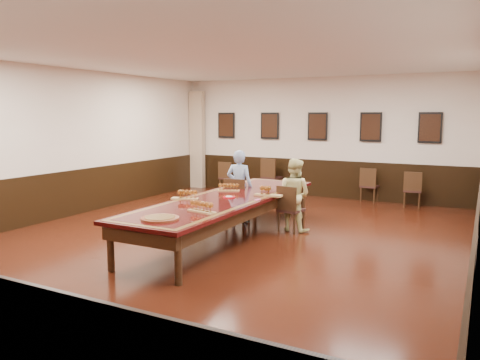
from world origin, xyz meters
The scene contains 23 objects.
floor centered at (0.00, 0.00, -0.01)m, with size 8.00×10.00×0.02m, color black.
ceiling centered at (0.00, 0.00, 3.21)m, with size 8.00×10.00×0.02m, color white.
wall_back centered at (0.00, 5.01, 1.60)m, with size 8.00×0.02×3.20m, color beige.
wall_left centered at (-4.01, 0.00, 1.60)m, with size 0.02×10.00×3.20m, color beige.
chair_man centered at (-0.39, 1.14, 0.47)m, with size 0.44×0.48×0.94m, color #311916, non-canonical shape.
chair_woman centered at (0.82, 1.03, 0.44)m, with size 0.42×0.45×0.89m, color #311916, non-canonical shape.
spare_chair_a centered at (-2.52, 4.51, 0.44)m, with size 0.41×0.45×0.88m, color #311916, non-canonical shape.
spare_chair_b centered at (-1.25, 4.80, 0.50)m, with size 0.47×0.51×1.00m, color #311916, non-canonical shape.
spare_chair_c centered at (1.46, 4.81, 0.44)m, with size 0.41×0.45×0.88m, color #311916, non-canonical shape.
spare_chair_d centered at (2.51, 4.62, 0.43)m, with size 0.41×0.44×0.87m, color #311916, non-canonical shape.
person_man centered at (-0.40, 1.24, 0.75)m, with size 0.55×0.36×1.50m, color #4670B0.
person_woman centered at (0.83, 1.12, 0.69)m, with size 0.69×0.54×1.39m, color #E9DF91.
pink_phone centered at (0.60, 0.02, 0.76)m, with size 0.06×0.13×0.01m, color #E04AA0.
curtain centered at (-3.75, 4.82, 1.45)m, with size 0.45×0.18×2.90m, color tan.
wainscoting centered at (0.00, 0.00, 0.50)m, with size 8.00×10.00×1.00m.
conference_table centered at (0.00, 0.00, 0.61)m, with size 1.40×5.00×0.76m.
posters centered at (0.00, 4.94, 1.90)m, with size 6.14×0.04×0.74m.
flight_a centered at (-0.30, 0.59, 0.82)m, with size 0.43×0.28×0.15m.
flight_b centered at (0.58, 0.46, 0.84)m, with size 0.52×0.20×0.19m.
flight_c centered at (-0.52, -0.53, 0.83)m, with size 0.49×0.28×0.17m.
flight_d centered at (0.31, -1.32, 0.83)m, with size 0.50×0.25×0.18m.
red_plate_grp centered at (0.06, -0.02, 0.76)m, with size 0.22×0.22×0.03m.
carved_platter centered at (0.05, -2.00, 0.77)m, with size 0.64×0.64×0.04m.
Camera 1 is at (4.02, -7.12, 2.20)m, focal length 35.00 mm.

